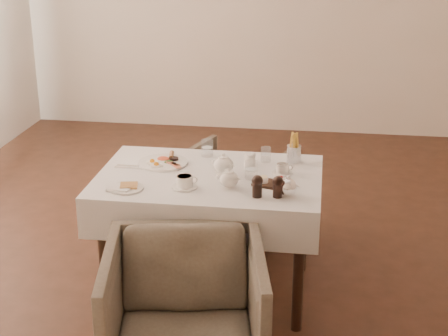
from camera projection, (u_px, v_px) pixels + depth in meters
name	position (u px, v px, depth m)	size (l,w,h in m)	color
table	(209.00, 194.00, 3.97)	(1.28, 0.88, 0.75)	black
armchair_near	(185.00, 315.00, 3.29)	(0.76, 0.78, 0.71)	#4F453A
armchair_far	(233.00, 193.00, 4.81)	(0.68, 0.70, 0.63)	#4F453A
breakfast_plate	(164.00, 162.00, 4.11)	(0.30, 0.30, 0.04)	white
side_plate	(125.00, 188.00, 3.72)	(0.19, 0.19, 0.02)	white
teapot_centre	(223.00, 164.00, 3.92)	(0.16, 0.12, 0.13)	white
teapot_front	(229.00, 178.00, 3.73)	(0.14, 0.11, 0.12)	white
creamer	(250.00, 160.00, 4.04)	(0.07, 0.07, 0.08)	white
teacup_near	(184.00, 182.00, 3.73)	(0.14, 0.14, 0.07)	white
teacup_far	(282.00, 169.00, 3.94)	(0.12, 0.12, 0.06)	white
glass_left	(207.00, 148.00, 4.22)	(0.07, 0.07, 0.10)	silver
glass_mid	(251.00, 170.00, 3.86)	(0.07, 0.07, 0.10)	silver
glass_right	(266.00, 155.00, 4.13)	(0.06, 0.06, 0.09)	silver
condiment_board	(270.00, 183.00, 3.78)	(0.21, 0.17, 0.05)	black
pepper_mill_left	(257.00, 186.00, 3.61)	(0.06, 0.06, 0.12)	black
pepper_mill_right	(278.00, 186.00, 3.60)	(0.06, 0.06, 0.12)	black
silver_pot	(288.00, 186.00, 3.62)	(0.11, 0.09, 0.12)	white
fries_cup	(294.00, 149.00, 4.11)	(0.09, 0.09, 0.18)	silver
cutlery_fork	(133.00, 166.00, 4.06)	(0.02, 0.19, 0.00)	silver
cutlery_knife	(129.00, 168.00, 4.03)	(0.01, 0.18, 0.00)	silver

